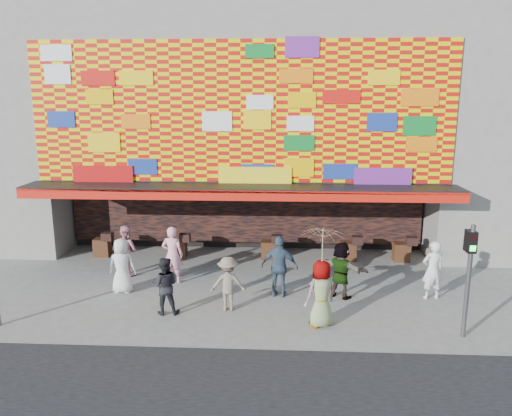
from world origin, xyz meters
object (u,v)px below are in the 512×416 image
Objects in this scene: ped_c at (165,286)px; ped_h at (433,270)px; parasol at (322,247)px; ped_g at (321,294)px; ped_a at (122,266)px; ped_e at (280,267)px; ped_i at (126,250)px; ped_b at (172,255)px; ped_f at (341,270)px; signal_right at (469,269)px; ped_d at (228,284)px.

ped_h reaches higher than ped_c.
ped_h is at bearing 30.37° from parasol.
ped_a is at bearing -47.83° from ped_g.
ped_e is 1.10× the size of ped_i.
ped_b is at bearing -148.41° from ped_a.
ped_f reaches higher than ped_c.
signal_right reaches higher than ped_h.
ped_g is 4.11m from ped_h.
ped_f is at bearing 69.30° from parasol.
ped_b is at bearing 147.44° from parasol.
ped_g is 1.30m from parasol.
ped_c is at bearing -36.39° from ped_g.
ped_a is at bearing -47.46° from ped_c.
ped_d is 0.88× the size of ped_h.
ped_h is 10.15m from ped_i.
ped_c is 5.35m from ped_f.
ped_h is at bearing -154.10° from ped_i.
ped_c is 4.63m from parasol.
ped_c is at bearing 31.89° from ped_e.
ped_e is 1.09× the size of ped_f.
ped_i is at bearing -9.73° from ped_e.
ped_e is at bearing 166.96° from ped_b.
ped_i is (-3.86, 2.81, 0.08)m from ped_d.
ped_b is at bearing 157.65° from signal_right.
signal_right is at bearing 173.05° from ped_f.
parasol is at bearing 19.51° from ped_h.
ped_d is at bearing -0.17° from ped_h.
ped_d is (2.07, -2.07, -0.16)m from ped_b.
ped_d is 0.87× the size of ped_g.
ped_e is at bearing -162.29° from ped_c.
ped_c is at bearing 172.84° from signal_right.
signal_right is at bearing 160.03° from ped_b.
ped_h is (4.67, 0.07, -0.05)m from ped_e.
ped_a is 1.68m from ped_i.
ped_h is at bearing 176.08° from ped_b.
ped_c is 3.78m from ped_i.
ped_h is at bearing -175.30° from ped_c.
parasol is at bearing -174.71° from ped_i.
ped_a is 0.88× the size of parasol.
ped_g is (-0.77, -2.03, 0.04)m from ped_f.
ped_i is at bearing 157.63° from signal_right.
ped_b is 0.97× the size of parasol.
ped_d is 0.91× the size of ped_i.
ped_d is at bearing -175.03° from ped_c.
ped_a is 9.65m from ped_h.
ped_b reaches higher than ped_f.
signal_right is at bearing 166.77° from ped_c.
ped_h is (9.65, -0.00, 0.04)m from ped_a.
ped_g is at bearing 160.30° from ped_a.
ped_i is (-1.79, 0.74, -0.09)m from ped_b.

